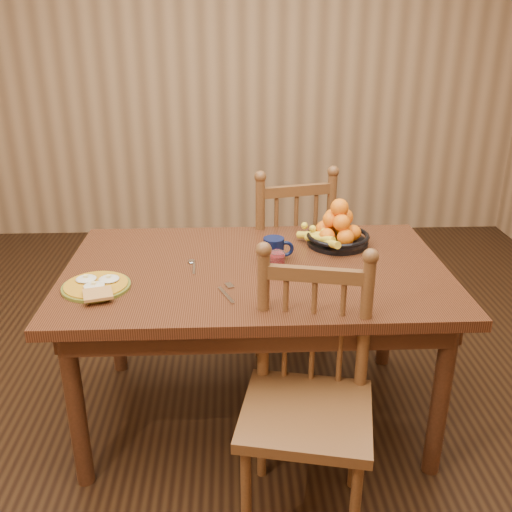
{
  "coord_description": "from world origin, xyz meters",
  "views": [
    {
      "loc": [
        -0.09,
        -2.19,
        1.72
      ],
      "look_at": [
        0.0,
        0.0,
        0.8
      ],
      "focal_mm": 40.0,
      "sensor_mm": 36.0,
      "label": 1
    }
  ],
  "objects_px": {
    "dining_table": "(256,285)",
    "coffee_mug": "(275,249)",
    "breakfast_plate": "(96,286)",
    "chair_near": "(308,402)",
    "fruit_bowl": "(337,231)",
    "chair_far": "(285,260)"
  },
  "relations": [
    {
      "from": "dining_table",
      "to": "coffee_mug",
      "type": "xyz_separation_m",
      "value": [
        0.08,
        0.07,
        0.14
      ]
    },
    {
      "from": "breakfast_plate",
      "to": "coffee_mug",
      "type": "distance_m",
      "value": 0.76
    },
    {
      "from": "breakfast_plate",
      "to": "chair_near",
      "type": "bearing_deg",
      "value": -25.77
    },
    {
      "from": "breakfast_plate",
      "to": "fruit_bowl",
      "type": "distance_m",
      "value": 1.09
    },
    {
      "from": "dining_table",
      "to": "breakfast_plate",
      "type": "bearing_deg",
      "value": -163.95
    },
    {
      "from": "breakfast_plate",
      "to": "fruit_bowl",
      "type": "bearing_deg",
      "value": 22.71
    },
    {
      "from": "chair_near",
      "to": "coffee_mug",
      "type": "height_order",
      "value": "chair_near"
    },
    {
      "from": "dining_table",
      "to": "chair_near",
      "type": "height_order",
      "value": "chair_near"
    },
    {
      "from": "dining_table",
      "to": "chair_far",
      "type": "distance_m",
      "value": 0.71
    },
    {
      "from": "dining_table",
      "to": "fruit_bowl",
      "type": "bearing_deg",
      "value": 32.37
    },
    {
      "from": "chair_far",
      "to": "fruit_bowl",
      "type": "xyz_separation_m",
      "value": [
        0.19,
        -0.42,
        0.32
      ]
    },
    {
      "from": "chair_far",
      "to": "breakfast_plate",
      "type": "xyz_separation_m",
      "value": [
        -0.82,
        -0.85,
        0.27
      ]
    },
    {
      "from": "dining_table",
      "to": "coffee_mug",
      "type": "height_order",
      "value": "coffee_mug"
    },
    {
      "from": "coffee_mug",
      "to": "fruit_bowl",
      "type": "distance_m",
      "value": 0.34
    },
    {
      "from": "dining_table",
      "to": "chair_near",
      "type": "bearing_deg",
      "value": -74.3
    },
    {
      "from": "chair_near",
      "to": "fruit_bowl",
      "type": "distance_m",
      "value": 0.9
    },
    {
      "from": "chair_far",
      "to": "coffee_mug",
      "type": "xyz_separation_m",
      "value": [
        -0.11,
        -0.59,
        0.31
      ]
    },
    {
      "from": "dining_table",
      "to": "chair_far",
      "type": "bearing_deg",
      "value": 74.1
    },
    {
      "from": "chair_near",
      "to": "dining_table",
      "type": "bearing_deg",
      "value": 117.68
    },
    {
      "from": "breakfast_plate",
      "to": "chair_far",
      "type": "bearing_deg",
      "value": 46.03
    },
    {
      "from": "dining_table",
      "to": "chair_near",
      "type": "xyz_separation_m",
      "value": [
        0.16,
        -0.56,
        -0.19
      ]
    },
    {
      "from": "chair_near",
      "to": "coffee_mug",
      "type": "bearing_deg",
      "value": 108.56
    }
  ]
}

